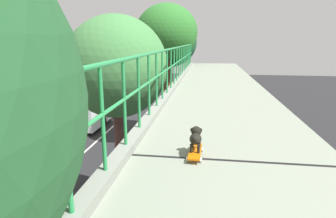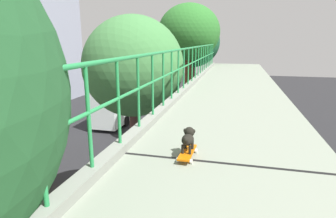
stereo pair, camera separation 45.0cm
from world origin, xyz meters
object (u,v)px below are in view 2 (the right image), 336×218
object	(u,v)px
car_yellow_cab_fourth	(3,190)
small_dog	(188,137)
city_bus	(126,97)
toy_skateboard	(187,153)

from	to	relation	value
car_yellow_cab_fourth	small_dog	xyz separation A→B (m)	(9.50, -5.87, 5.38)
car_yellow_cab_fourth	small_dog	distance (m)	12.40
city_bus	toy_skateboard	world-z (taller)	toy_skateboard
city_bus	small_dog	world-z (taller)	small_dog
car_yellow_cab_fourth	toy_skateboard	world-z (taller)	toy_skateboard
toy_skateboard	small_dog	distance (m)	0.20
toy_skateboard	small_dog	world-z (taller)	small_dog
city_bus	small_dog	bearing A→B (deg)	-65.38
car_yellow_cab_fourth	city_bus	bearing A→B (deg)	90.79
toy_skateboard	small_dog	size ratio (longest dim) A/B	1.56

